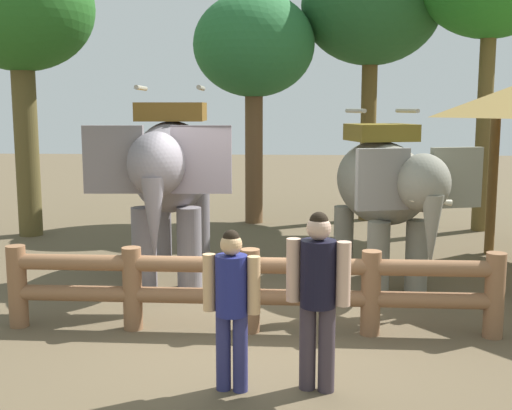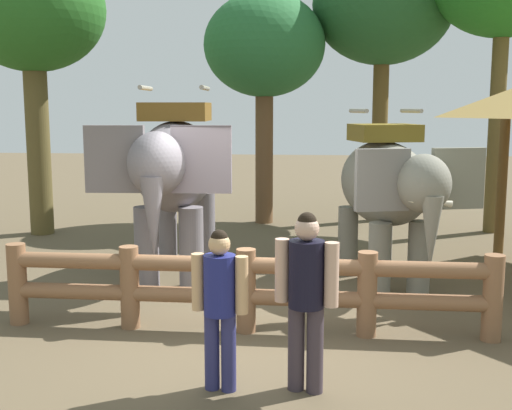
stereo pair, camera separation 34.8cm
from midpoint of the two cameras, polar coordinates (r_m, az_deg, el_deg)
The scene contains 9 objects.
ground_plane at distance 8.17m, azimuth -1.81°, elevation -11.27°, with size 60.00×60.00×0.00m, color brown.
log_fence at distance 8.08m, azimuth -1.76°, elevation -7.01°, with size 6.15×0.31×1.05m.
elephant_near_left at distance 10.53m, azimuth -8.43°, elevation 2.91°, with size 2.07×3.62×3.11m.
elephant_center at distance 10.18m, azimuth 10.26°, elevation 1.52°, with size 2.12×3.28×2.75m.
tourist_woman_in_black at distance 6.36m, azimuth 3.88°, elevation -7.32°, with size 0.62×0.42×1.79m.
tourist_man_in_blue at distance 6.38m, azimuth -3.74°, elevation -8.21°, with size 0.57×0.36×1.62m.
tree_far_left at distance 15.55m, azimuth -0.85°, elevation 13.58°, with size 2.83×2.83×5.39m.
tree_far_right at distance 14.95m, azimuth -20.66°, elevation 15.49°, with size 3.08×3.08×6.12m.
tree_deep_back at distance 16.24m, azimuth 9.44°, elevation 16.73°, with size 3.32×3.32×6.56m.
Camera 1 is at (0.51, -7.66, 2.78)m, focal length 45.65 mm.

